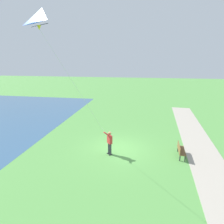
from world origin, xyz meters
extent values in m
plane|color=#569947|center=(0.00, 0.00, 0.00)|extent=(120.00, 120.00, 0.00)
cube|color=#ADA393|center=(-6.02, 2.00, 0.01)|extent=(4.47, 32.09, 0.02)
cube|color=#232328|center=(0.46, 1.05, 0.03)|extent=(0.26, 0.24, 0.06)
cylinder|color=#383842|center=(0.44, 1.03, 0.45)|extent=(0.14, 0.14, 0.82)
cube|color=#232328|center=(0.61, 0.86, 0.03)|extent=(0.26, 0.24, 0.06)
cylinder|color=#383842|center=(0.59, 0.85, 0.45)|extent=(0.14, 0.14, 0.82)
cube|color=red|center=(0.52, 0.94, 1.16)|extent=(0.42, 0.45, 0.60)
sphere|color=#996B4C|center=(0.52, 0.94, 1.62)|extent=(0.22, 0.22, 0.22)
ellipsoid|color=tan|center=(0.51, 0.93, 1.66)|extent=(0.32, 0.32, 0.13)
cylinder|color=red|center=(0.63, 1.15, 1.61)|extent=(0.56, 0.19, 0.43)
cylinder|color=red|center=(0.74, 1.01, 1.61)|extent=(0.29, 0.55, 0.43)
sphere|color=#996B4C|center=(0.81, 1.18, 1.74)|extent=(0.10, 0.10, 0.10)
pyramid|color=blue|center=(3.49, 3.28, 8.62)|extent=(1.74, 1.32, 0.80)
cone|color=yellow|center=(3.61, 3.50, 8.13)|extent=(0.27, 0.27, 0.22)
cylinder|color=black|center=(3.61, 3.50, 8.24)|extent=(1.40, 0.81, 0.02)
cylinder|color=silver|center=(2.21, 2.34, 4.91)|extent=(2.82, 2.33, 6.35)
cube|color=brown|center=(-4.52, 0.40, 0.45)|extent=(0.54, 1.53, 0.05)
cube|color=brown|center=(-4.33, 0.39, 0.68)|extent=(0.14, 1.50, 0.40)
cube|color=#2D2D33|center=(-4.72, -0.26, 0.23)|extent=(0.06, 0.06, 0.45)
cube|color=#2D2D33|center=(-4.40, -0.28, 0.23)|extent=(0.06, 0.06, 0.45)
cube|color=#2D2D33|center=(-4.64, 1.08, 0.23)|extent=(0.06, 0.06, 0.45)
cube|color=#2D2D33|center=(-4.32, 1.06, 0.23)|extent=(0.06, 0.06, 0.45)
camera|label=1|loc=(-1.67, 12.71, 6.57)|focal=29.42mm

